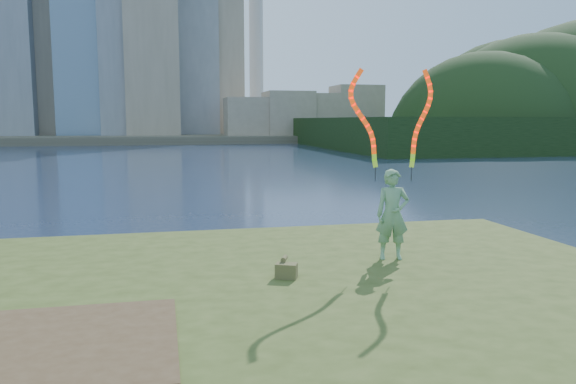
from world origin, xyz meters
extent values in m
plane|color=#1B2843|center=(0.00, 0.00, 0.00)|extent=(320.00, 320.00, 0.00)
cube|color=#384719|center=(0.00, -2.50, 0.15)|extent=(20.00, 18.00, 0.30)
cube|color=#384719|center=(0.00, -2.20, 0.40)|extent=(17.00, 15.00, 0.30)
cube|color=#384719|center=(0.00, -2.00, 0.65)|extent=(14.00, 12.00, 0.30)
cube|color=#47331E|center=(-2.20, -3.20, 0.81)|extent=(3.20, 3.00, 0.02)
cube|color=#514B3B|center=(0.00, 95.00, 0.60)|extent=(320.00, 40.00, 1.20)
cube|color=black|center=(55.00, 60.00, 2.00)|extent=(70.00, 42.00, 4.00)
imported|color=#1D6A27|center=(3.89, 0.07, 1.74)|extent=(0.76, 0.58, 1.88)
cylinder|color=black|center=(3.57, 0.27, 2.57)|extent=(0.02, 0.02, 0.30)
cylinder|color=black|center=(4.31, 0.12, 2.57)|extent=(0.02, 0.02, 0.30)
cube|color=#4A4926|center=(1.43, -0.87, 0.94)|extent=(0.46, 0.39, 0.28)
cylinder|color=#4A4926|center=(1.43, -0.68, 1.12)|extent=(0.19, 0.27, 0.09)
camera|label=1|loc=(-0.72, -10.63, 3.68)|focal=35.00mm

